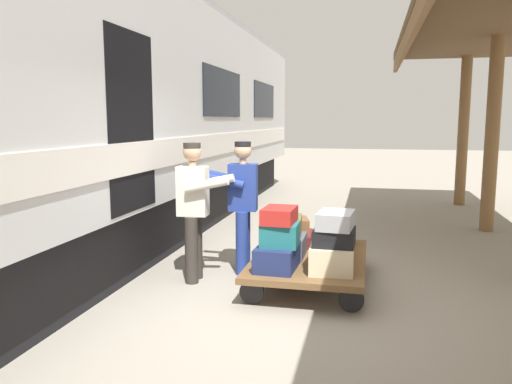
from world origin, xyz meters
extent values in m
plane|color=gray|center=(0.00, 0.00, 0.00)|extent=(60.00, 60.00, 0.00)
cylinder|color=brown|center=(-2.52, -7.23, 1.70)|extent=(0.24, 0.24, 3.40)
cylinder|color=brown|center=(-2.52, -4.34, 1.70)|extent=(0.24, 0.24, 3.40)
cube|color=silver|center=(3.66, 0.00, 2.35)|extent=(3.00, 20.61, 2.90)
cube|color=black|center=(3.66, 0.00, 0.45)|extent=(2.55, 19.58, 0.90)
cube|color=silver|center=(2.15, 0.00, 1.55)|extent=(0.03, 20.20, 0.36)
cube|color=black|center=(2.15, -7.21, 2.45)|extent=(0.02, 2.27, 0.84)
cube|color=black|center=(2.15, -3.61, 2.45)|extent=(0.02, 2.27, 0.84)
cube|color=black|center=(2.21, 0.00, 1.95)|extent=(0.12, 1.10, 2.00)
cube|color=brown|center=(0.22, -0.68, 0.30)|extent=(1.32, 2.05, 0.07)
cylinder|color=black|center=(-0.31, 0.14, 0.13)|extent=(0.27, 0.05, 0.27)
cylinder|color=black|center=(0.75, 0.14, 0.13)|extent=(0.27, 0.05, 0.27)
cylinder|color=black|center=(-0.31, -1.50, 0.13)|extent=(0.27, 0.05, 0.27)
cylinder|color=black|center=(0.75, -1.50, 0.13)|extent=(0.27, 0.05, 0.27)
cube|color=maroon|center=(0.52, -1.25, 0.42)|extent=(0.54, 0.60, 0.16)
cube|color=tan|center=(-0.08, -1.25, 0.42)|extent=(0.45, 0.66, 0.17)
cube|color=navy|center=(0.52, -0.12, 0.47)|extent=(0.44, 0.64, 0.26)
cube|color=#CC6B23|center=(-0.08, -0.68, 0.46)|extent=(0.38, 0.46, 0.25)
cube|color=#4C515B|center=(0.52, -0.68, 0.46)|extent=(0.47, 0.56, 0.25)
cube|color=beige|center=(-0.08, -0.12, 0.48)|extent=(0.49, 0.50, 0.29)
cube|color=brown|center=(0.48, -1.23, 0.60)|extent=(0.41, 0.47, 0.19)
cube|color=black|center=(-0.10, -0.16, 0.72)|extent=(0.45, 0.45, 0.19)
cube|color=#9EA0A5|center=(-0.11, -0.17, 0.90)|extent=(0.41, 0.54, 0.18)
cube|color=#1E666B|center=(0.49, -0.10, 0.73)|extent=(0.41, 0.38, 0.26)
cube|color=#AD231E|center=(0.50, -0.11, 0.94)|extent=(0.35, 0.48, 0.17)
cube|color=brown|center=(0.52, -0.71, 0.70)|extent=(0.42, 0.55, 0.23)
cylinder|color=navy|center=(1.13, -1.07, 0.41)|extent=(0.16, 0.16, 0.82)
cylinder|color=navy|center=(1.12, -0.87, 0.41)|extent=(0.16, 0.16, 0.82)
cube|color=navy|center=(1.12, -0.97, 1.12)|extent=(0.38, 0.25, 0.60)
cylinder|color=tan|center=(1.12, -0.97, 1.45)|extent=(0.09, 0.09, 0.06)
sphere|color=tan|center=(1.12, -0.97, 1.59)|extent=(0.22, 0.22, 0.22)
cylinder|color=black|center=(1.12, -0.97, 1.67)|extent=(0.21, 0.21, 0.06)
cylinder|color=navy|center=(1.36, -1.11, 1.22)|extent=(0.54, 0.15, 0.21)
cylinder|color=navy|center=(1.33, -0.79, 1.22)|extent=(0.54, 0.15, 0.21)
cylinder|color=#332D28|center=(1.63, -0.40, 0.41)|extent=(0.16, 0.16, 0.82)
cylinder|color=#332D28|center=(1.64, -0.60, 0.41)|extent=(0.16, 0.16, 0.82)
cube|color=silver|center=(1.63, -0.50, 1.12)|extent=(0.37, 0.24, 0.60)
cylinder|color=tan|center=(1.63, -0.50, 1.45)|extent=(0.09, 0.09, 0.06)
sphere|color=tan|center=(1.63, -0.50, 1.59)|extent=(0.22, 0.22, 0.22)
cylinder|color=#332D28|center=(1.63, -0.50, 1.67)|extent=(0.21, 0.21, 0.06)
cylinder|color=silver|center=(1.40, -0.35, 1.22)|extent=(0.53, 0.13, 0.21)
cylinder|color=silver|center=(1.42, -0.67, 1.22)|extent=(0.53, 0.13, 0.21)
camera|label=1|loc=(-0.45, 5.26, 1.98)|focal=35.55mm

